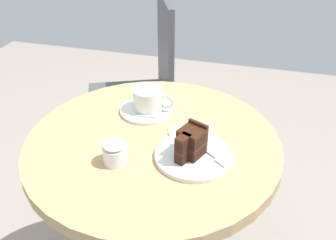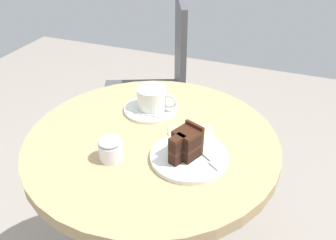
{
  "view_description": "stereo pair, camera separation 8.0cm",
  "coord_description": "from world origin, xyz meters",
  "px_view_note": "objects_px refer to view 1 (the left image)",
  "views": [
    {
      "loc": [
        0.25,
        -0.75,
        1.28
      ],
      "look_at": [
        0.03,
        0.04,
        0.76
      ],
      "focal_mm": 38.0,
      "sensor_mm": 36.0,
      "label": 1
    },
    {
      "loc": [
        0.32,
        -0.72,
        1.28
      ],
      "look_at": [
        0.03,
        0.04,
        0.76
      ],
      "focal_mm": 38.0,
      "sensor_mm": 36.0,
      "label": 2
    }
  ],
  "objects_px": {
    "saucer": "(147,110)",
    "teaspoon": "(135,115)",
    "cake_slice": "(191,143)",
    "fork": "(212,155)",
    "sugar_pot": "(115,152)",
    "coffee_cup": "(149,99)",
    "cake_plate": "(194,155)",
    "cafe_chair": "(147,83)",
    "napkin": "(195,139)"
  },
  "relations": [
    {
      "from": "teaspoon",
      "to": "fork",
      "type": "bearing_deg",
      "value": 148.26
    },
    {
      "from": "saucer",
      "to": "sugar_pot",
      "type": "xyz_separation_m",
      "value": [
        0.0,
        -0.25,
        0.03
      ]
    },
    {
      "from": "teaspoon",
      "to": "sugar_pot",
      "type": "bearing_deg",
      "value": 91.74
    },
    {
      "from": "saucer",
      "to": "coffee_cup",
      "type": "bearing_deg",
      "value": 16.87
    },
    {
      "from": "cake_slice",
      "to": "fork",
      "type": "xyz_separation_m",
      "value": [
        0.05,
        0.01,
        -0.03
      ]
    },
    {
      "from": "coffee_cup",
      "to": "cafe_chair",
      "type": "xyz_separation_m",
      "value": [
        -0.18,
        0.5,
        -0.21
      ]
    },
    {
      "from": "cake_slice",
      "to": "napkin",
      "type": "distance_m",
      "value": 0.1
    },
    {
      "from": "coffee_cup",
      "to": "napkin",
      "type": "xyz_separation_m",
      "value": [
        0.17,
        -0.11,
        -0.04
      ]
    },
    {
      "from": "saucer",
      "to": "cake_plate",
      "type": "distance_m",
      "value": 0.26
    },
    {
      "from": "fork",
      "to": "napkin",
      "type": "height_order",
      "value": "fork"
    },
    {
      "from": "cafe_chair",
      "to": "cake_plate",
      "type": "bearing_deg",
      "value": 4.06
    },
    {
      "from": "cake_plate",
      "to": "cake_slice",
      "type": "height_order",
      "value": "cake_slice"
    },
    {
      "from": "saucer",
      "to": "cafe_chair",
      "type": "distance_m",
      "value": 0.56
    },
    {
      "from": "teaspoon",
      "to": "cake_plate",
      "type": "relative_size",
      "value": 0.54
    },
    {
      "from": "cake_slice",
      "to": "fork",
      "type": "relative_size",
      "value": 0.76
    },
    {
      "from": "coffee_cup",
      "to": "cake_plate",
      "type": "bearing_deg",
      "value": -46.05
    },
    {
      "from": "coffee_cup",
      "to": "teaspoon",
      "type": "height_order",
      "value": "coffee_cup"
    },
    {
      "from": "cake_slice",
      "to": "cafe_chair",
      "type": "xyz_separation_m",
      "value": [
        -0.35,
        0.69,
        -0.22
      ]
    },
    {
      "from": "coffee_cup",
      "to": "fork",
      "type": "relative_size",
      "value": 1.0
    },
    {
      "from": "coffee_cup",
      "to": "saucer",
      "type": "bearing_deg",
      "value": -163.13
    },
    {
      "from": "saucer",
      "to": "teaspoon",
      "type": "relative_size",
      "value": 1.53
    },
    {
      "from": "fork",
      "to": "cake_slice",
      "type": "bearing_deg",
      "value": -133.07
    },
    {
      "from": "sugar_pot",
      "to": "cake_plate",
      "type": "bearing_deg",
      "value": 20.32
    },
    {
      "from": "teaspoon",
      "to": "coffee_cup",
      "type": "bearing_deg",
      "value": -122.13
    },
    {
      "from": "cafe_chair",
      "to": "cake_slice",
      "type": "bearing_deg",
      "value": 3.32
    },
    {
      "from": "cake_plate",
      "to": "cake_slice",
      "type": "distance_m",
      "value": 0.04
    },
    {
      "from": "coffee_cup",
      "to": "sugar_pot",
      "type": "xyz_separation_m",
      "value": [
        -0.01,
        -0.25,
        -0.01
      ]
    },
    {
      "from": "fork",
      "to": "teaspoon",
      "type": "bearing_deg",
      "value": -171.64
    },
    {
      "from": "teaspoon",
      "to": "cake_plate",
      "type": "height_order",
      "value": "teaspoon"
    },
    {
      "from": "coffee_cup",
      "to": "sugar_pot",
      "type": "relative_size",
      "value": 1.98
    },
    {
      "from": "cake_slice",
      "to": "fork",
      "type": "distance_m",
      "value": 0.06
    },
    {
      "from": "fork",
      "to": "sugar_pot",
      "type": "distance_m",
      "value": 0.24
    },
    {
      "from": "cake_plate",
      "to": "napkin",
      "type": "bearing_deg",
      "value": 99.46
    },
    {
      "from": "saucer",
      "to": "coffee_cup",
      "type": "relative_size",
      "value": 1.33
    },
    {
      "from": "teaspoon",
      "to": "fork",
      "type": "distance_m",
      "value": 0.28
    },
    {
      "from": "cake_slice",
      "to": "sugar_pot",
      "type": "xyz_separation_m",
      "value": [
        -0.18,
        -0.06,
        -0.02
      ]
    },
    {
      "from": "napkin",
      "to": "cafe_chair",
      "type": "relative_size",
      "value": 0.2
    },
    {
      "from": "fork",
      "to": "napkin",
      "type": "relative_size",
      "value": 0.67
    },
    {
      "from": "cafe_chair",
      "to": "sugar_pot",
      "type": "distance_m",
      "value": 0.8
    },
    {
      "from": "saucer",
      "to": "coffee_cup",
      "type": "xyz_separation_m",
      "value": [
        0.01,
        0.0,
        0.04
      ]
    },
    {
      "from": "cake_slice",
      "to": "cafe_chair",
      "type": "bearing_deg",
      "value": 116.69
    },
    {
      "from": "teaspoon",
      "to": "cafe_chair",
      "type": "xyz_separation_m",
      "value": [
        -0.15,
        0.55,
        -0.18
      ]
    },
    {
      "from": "saucer",
      "to": "fork",
      "type": "distance_m",
      "value": 0.29
    },
    {
      "from": "saucer",
      "to": "napkin",
      "type": "bearing_deg",
      "value": -31.37
    },
    {
      "from": "coffee_cup",
      "to": "teaspoon",
      "type": "distance_m",
      "value": 0.07
    },
    {
      "from": "coffee_cup",
      "to": "cake_plate",
      "type": "xyz_separation_m",
      "value": [
        0.18,
        -0.18,
        -0.04
      ]
    },
    {
      "from": "coffee_cup",
      "to": "fork",
      "type": "distance_m",
      "value": 0.29
    },
    {
      "from": "saucer",
      "to": "cake_slice",
      "type": "relative_size",
      "value": 1.74
    },
    {
      "from": "cake_plate",
      "to": "sugar_pot",
      "type": "distance_m",
      "value": 0.2
    },
    {
      "from": "napkin",
      "to": "cafe_chair",
      "type": "height_order",
      "value": "cafe_chair"
    }
  ]
}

